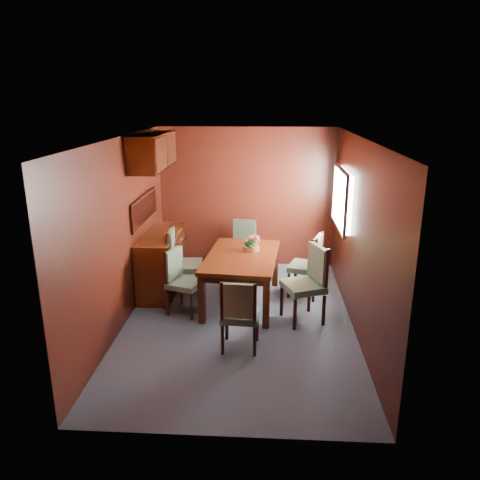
# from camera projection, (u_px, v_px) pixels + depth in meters

# --- Properties ---
(ground) EXTENTS (4.50, 4.50, 0.00)m
(ground) POSITION_uv_depth(u_px,v_px,m) (239.00, 320.00, 6.28)
(ground) COLOR #3F4755
(ground) RESTS_ON ground
(room_shell) EXTENTS (3.06, 4.52, 2.41)m
(room_shell) POSITION_uv_depth(u_px,v_px,m) (232.00, 196.00, 6.12)
(room_shell) COLOR black
(room_shell) RESTS_ON ground
(sideboard) EXTENTS (0.48, 1.40, 0.90)m
(sideboard) POSITION_uv_depth(u_px,v_px,m) (162.00, 262.00, 7.17)
(sideboard) COLOR #391507
(sideboard) RESTS_ON ground
(dining_table) EXTENTS (1.12, 1.64, 0.73)m
(dining_table) POSITION_uv_depth(u_px,v_px,m) (242.00, 262.00, 6.64)
(dining_table) COLOR #391507
(dining_table) RESTS_ON ground
(chair_left_near) EXTENTS (0.53, 0.55, 0.92)m
(chair_left_near) POSITION_uv_depth(u_px,v_px,m) (181.00, 277.00, 6.40)
(chair_left_near) COLOR black
(chair_left_near) RESTS_ON ground
(chair_left_far) EXTENTS (0.52, 0.53, 1.05)m
(chair_left_far) POSITION_uv_depth(u_px,v_px,m) (180.00, 260.00, 6.87)
(chair_left_far) COLOR black
(chair_left_far) RESTS_ON ground
(chair_right_near) EXTENTS (0.63, 0.64, 1.05)m
(chair_right_near) POSITION_uv_depth(u_px,v_px,m) (309.00, 279.00, 6.14)
(chair_right_near) COLOR black
(chair_right_near) RESTS_ON ground
(chair_right_far) EXTENTS (0.56, 0.57, 0.97)m
(chair_right_far) POSITION_uv_depth(u_px,v_px,m) (310.00, 262.00, 6.91)
(chair_right_far) COLOR black
(chair_right_far) RESTS_ON ground
(chair_head) EXTENTS (0.45, 0.43, 0.90)m
(chair_head) POSITION_uv_depth(u_px,v_px,m) (240.00, 312.00, 5.39)
(chair_head) COLOR black
(chair_head) RESTS_ON ground
(chair_foot) EXTENTS (0.53, 0.51, 0.92)m
(chair_foot) POSITION_uv_depth(u_px,v_px,m) (243.00, 243.00, 7.88)
(chair_foot) COLOR black
(chair_foot) RESTS_ON ground
(flower_centerpiece) EXTENTS (0.25, 0.25, 0.25)m
(flower_centerpiece) POSITION_uv_depth(u_px,v_px,m) (251.00, 243.00, 6.77)
(flower_centerpiece) COLOR #CB673E
(flower_centerpiece) RESTS_ON dining_table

